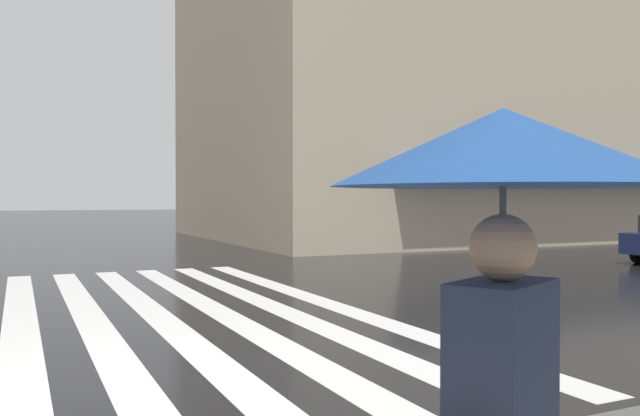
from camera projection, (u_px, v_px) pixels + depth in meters
name	position (u px, v px, depth m)	size (l,w,h in m)	color
ground_plane	(162.00, 380.00, 6.66)	(220.00, 220.00, 0.00)	black
zebra_crossing	(154.00, 313.00, 10.58)	(13.00, 6.50, 0.01)	silver
haussmann_block_corner	(447.00, 28.00, 33.65)	(18.26, 24.67, 22.16)	tan
pedestrian_with_floral_umbrella	(502.00, 216.00, 2.10)	(1.14, 1.14, 2.03)	#2D3851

